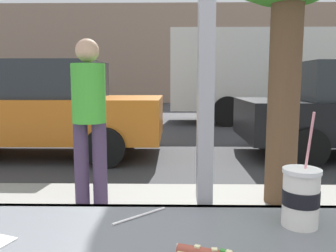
% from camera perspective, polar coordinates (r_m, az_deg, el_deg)
% --- Properties ---
extents(ground_plane, '(60.00, 60.00, 0.00)m').
position_cam_1_polar(ground_plane, '(9.14, 1.60, -1.03)').
color(ground_plane, '#38383A').
extents(sidewalk_strip, '(16.00, 2.80, 0.12)m').
position_cam_1_polar(sidewalk_strip, '(2.94, 3.02, -18.75)').
color(sidewalk_strip, gray).
rests_on(sidewalk_strip, ground).
extents(building_facade_far, '(28.00, 1.20, 5.90)m').
position_cam_1_polar(building_facade_far, '(21.67, 1.27, 11.76)').
color(building_facade_far, gray).
rests_on(building_facade_far, ground).
extents(soda_cup_right, '(0.10, 0.10, 0.32)m').
position_cam_1_polar(soda_cup_right, '(1.03, 21.10, -10.81)').
color(soda_cup_right, white).
rests_on(soda_cup_right, window_counter).
extents(loose_straw, '(0.15, 0.13, 0.01)m').
position_cam_1_polar(loose_straw, '(1.06, -4.69, -14.56)').
color(loose_straw, white).
rests_on(loose_straw, window_counter).
extents(parked_car_orange, '(4.45, 2.04, 1.70)m').
position_cam_1_polar(parked_car_orange, '(6.70, -20.59, 2.83)').
color(parked_car_orange, orange).
rests_on(parked_car_orange, ground).
extents(box_truck, '(7.24, 2.44, 2.89)m').
position_cam_1_polar(box_truck, '(11.80, 17.80, 8.30)').
color(box_truck, silver).
rests_on(box_truck, ground).
extents(pedestrian, '(0.32, 0.32, 1.63)m').
position_cam_1_polar(pedestrian, '(3.39, -12.91, 2.12)').
color(pedestrian, '#41324F').
rests_on(pedestrian, sidewalk_strip).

